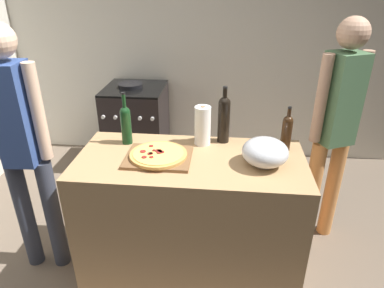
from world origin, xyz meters
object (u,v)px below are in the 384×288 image
at_px(person_in_red, 335,124).
at_px(wine_bottle_green, 287,131).
at_px(person_in_stripes, 22,143).
at_px(wine_bottle_amber, 224,118).
at_px(stove, 137,127).
at_px(mixing_bowl, 265,152).
at_px(pizza, 158,154).
at_px(wine_bottle_clear, 126,123).
at_px(paper_towel_roll, 203,126).

bearing_deg(person_in_red, wine_bottle_green, -144.69).
height_order(person_in_stripes, person_in_red, person_in_stripes).
relative_size(wine_bottle_amber, stove, 0.42).
bearing_deg(person_in_stripes, stove, 78.35).
bearing_deg(mixing_bowl, pizza, 179.01).
bearing_deg(wine_bottle_green, wine_bottle_clear, -180.00).
distance_m(wine_bottle_amber, person_in_stripes, 1.28).
xyz_separation_m(wine_bottle_amber, person_in_red, (0.77, 0.18, -0.08)).
bearing_deg(pizza, person_in_red, 21.81).
xyz_separation_m(person_in_stripes, person_in_red, (2.01, 0.50, 0.01)).
bearing_deg(pizza, wine_bottle_amber, 36.55).
xyz_separation_m(wine_bottle_green, wine_bottle_amber, (-0.40, 0.09, 0.04)).
distance_m(stove, person_in_stripes, 1.64).
bearing_deg(person_in_red, stove, 149.01).
relative_size(pizza, mixing_bowl, 1.28).
xyz_separation_m(mixing_bowl, wine_bottle_amber, (-0.25, 0.30, 0.09)).
bearing_deg(paper_towel_roll, stove, 122.24).
bearing_deg(person_in_red, paper_towel_roll, -165.97).
bearing_deg(pizza, person_in_stripes, -177.51).
height_order(mixing_bowl, paper_towel_roll, paper_towel_roll).
relative_size(pizza, wine_bottle_clear, 1.00).
xyz_separation_m(wine_bottle_green, person_in_red, (0.38, 0.27, -0.04)).
relative_size(pizza, person_in_stripes, 0.21).
bearing_deg(mixing_bowl, wine_bottle_amber, 129.73).
distance_m(wine_bottle_amber, person_in_red, 0.80).
height_order(wine_bottle_clear, stove, wine_bottle_clear).
bearing_deg(wine_bottle_amber, wine_bottle_green, -12.59).
xyz_separation_m(wine_bottle_amber, person_in_stripes, (-1.24, -0.33, -0.09)).
relative_size(wine_bottle_green, wine_bottle_amber, 0.77).
xyz_separation_m(wine_bottle_clear, wine_bottle_amber, (0.64, 0.09, 0.03)).
relative_size(mixing_bowl, person_in_red, 0.16).
height_order(wine_bottle_clear, wine_bottle_green, wine_bottle_clear).
bearing_deg(paper_towel_roll, person_in_stripes, -165.96).
distance_m(stove, person_in_red, 2.05).
relative_size(pizza, wine_bottle_green, 1.19).
distance_m(wine_bottle_green, person_in_red, 0.46).
bearing_deg(wine_bottle_green, paper_towel_roll, 175.93).
relative_size(mixing_bowl, stove, 0.30).
xyz_separation_m(pizza, stove, (-0.53, 1.49, -0.48)).
distance_m(wine_bottle_clear, stove, 1.44).
distance_m(mixing_bowl, person_in_stripes, 1.49).
distance_m(paper_towel_roll, person_in_stripes, 1.14).
xyz_separation_m(paper_towel_roll, person_in_stripes, (-1.10, -0.28, -0.05)).
distance_m(pizza, wine_bottle_amber, 0.51).
height_order(paper_towel_roll, wine_bottle_clear, wine_bottle_clear).
height_order(pizza, wine_bottle_green, wine_bottle_green).
bearing_deg(wine_bottle_green, mixing_bowl, -125.24).
height_order(paper_towel_roll, stove, paper_towel_roll).
relative_size(wine_bottle_clear, wine_bottle_amber, 0.92).
xyz_separation_m(paper_towel_roll, wine_bottle_green, (0.54, -0.04, -0.00)).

